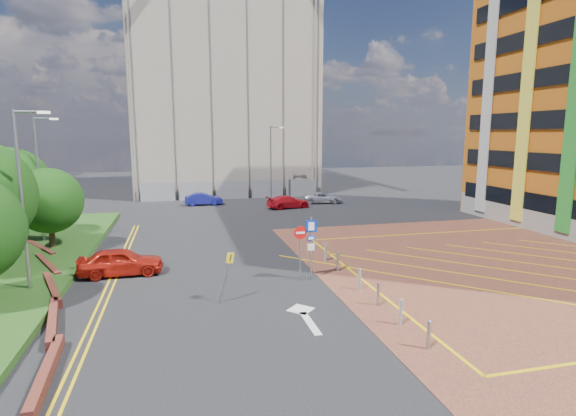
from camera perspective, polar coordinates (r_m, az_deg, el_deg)
name	(u,v)px	position (r m, az deg, el deg)	size (l,w,h in m)	color
ground	(306,287)	(21.79, 2.36, -10.00)	(140.00, 140.00, 0.00)	black
forecourt	(551,266)	(28.82, 30.38, -6.42)	(26.00, 26.00, 0.02)	brown
retaining_wall	(47,289)	(23.65, -28.25, -9.07)	(6.06, 20.33, 0.40)	maroon
tree_c	(49,201)	(31.00, -28.10, 0.82)	(4.00, 4.00, 4.90)	#3D2B1C
tree_d	(10,186)	(34.63, -31.79, 2.44)	(5.00, 5.00, 6.08)	#3D2B1C
lamp_left_near	(23,193)	(22.89, -30.63, 1.62)	(1.53, 0.16, 8.00)	#9EA0A8
lamp_left_far	(40,174)	(33.00, -29.00, 3.78)	(1.53, 0.16, 8.00)	#9EA0A8
lamp_back	(272,160)	(48.81, -2.10, 6.08)	(1.53, 0.16, 8.00)	#9EA0A8
sign_cluster	(307,242)	(22.22, 2.43, -4.35)	(1.17, 0.12, 3.20)	#9EA0A8
warning_sign	(227,271)	(19.61, -7.73, -7.92)	(0.75, 0.42, 2.25)	#9EA0A8
bollard_row	(366,285)	(20.90, 9.82, -9.63)	(0.14, 11.14, 0.90)	#9EA0A8
construction_building	(222,104)	(60.12, -8.43, 12.96)	(21.20, 19.20, 22.00)	#A69888
construction_fence	(241,190)	(50.57, -5.96, 2.33)	(21.60, 0.06, 2.00)	gray
car_red_left	(121,262)	(24.87, -20.47, -6.39)	(1.69, 4.21, 1.44)	#AD1A0E
car_blue_back	(204,199)	(46.49, -10.66, 1.12)	(1.32, 3.78, 1.25)	navy
car_red_back	(288,202)	(43.88, 0.00, 0.78)	(1.73, 4.25, 1.23)	red
car_silver_back	(323,198)	(47.17, 4.43, 1.30)	(1.87, 4.06, 1.13)	silver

